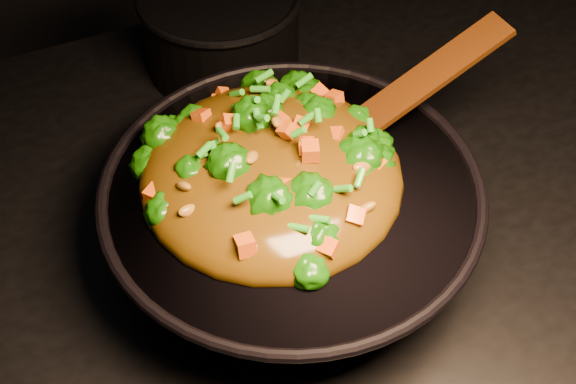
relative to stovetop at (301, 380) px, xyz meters
name	(u,v)px	position (x,y,z in m)	size (l,w,h in m)	color
stovetop	(301,380)	(0.00, 0.00, 0.00)	(1.20, 0.90, 0.90)	black
wok	(292,223)	(-0.05, -0.06, 0.51)	(0.41, 0.41, 0.12)	black
stir_fry	(271,148)	(-0.06, -0.04, 0.62)	(0.29, 0.29, 0.10)	#175906
spatula	(406,93)	(0.12, -0.01, 0.61)	(0.28, 0.04, 0.01)	#371708
back_pot	(222,29)	(0.01, 0.31, 0.51)	(0.22, 0.22, 0.13)	black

